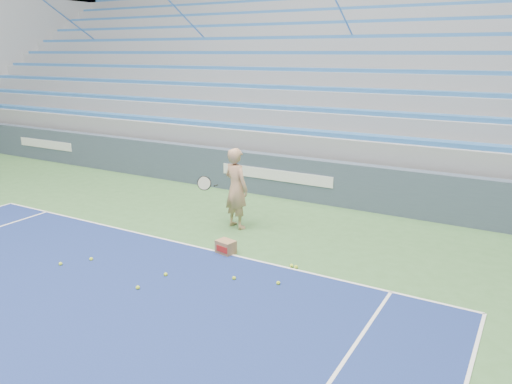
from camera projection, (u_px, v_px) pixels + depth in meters
sponsor_barrier at (278, 176)px, 13.07m from camera, size 30.00×0.32×1.10m
bleachers at (354, 91)px, 17.35m from camera, size 31.00×9.15×7.30m
tennis_player at (236, 188)px, 10.64m from camera, size 0.97×0.91×1.75m
ball_box at (226, 247)px, 9.42m from camera, size 0.39×0.33×0.26m
tennis_ball_0 at (166, 274)px, 8.48m from camera, size 0.07×0.07×0.07m
tennis_ball_1 at (61, 264)px, 8.90m from camera, size 0.07×0.07×0.07m
tennis_ball_2 at (234, 278)px, 8.34m from camera, size 0.07×0.07×0.07m
tennis_ball_3 at (291, 266)px, 8.82m from camera, size 0.07×0.07×0.07m
tennis_ball_4 at (91, 259)px, 9.10m from camera, size 0.07×0.07×0.07m
tennis_ball_5 at (296, 267)px, 8.77m from camera, size 0.07×0.07×0.07m
tennis_ball_6 at (138, 288)px, 8.00m from camera, size 0.07×0.07×0.07m
tennis_ball_7 at (278, 283)px, 8.16m from camera, size 0.07×0.07×0.07m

